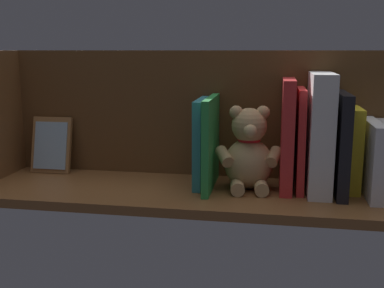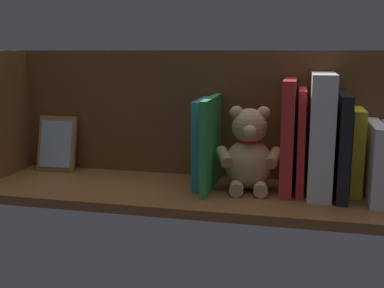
% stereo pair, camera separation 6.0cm
% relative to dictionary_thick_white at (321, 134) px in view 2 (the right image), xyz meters
% --- Properties ---
extents(ground_plane, '(1.08, 0.31, 0.02)m').
position_rel_dictionary_thick_white_xyz_m(ground_plane, '(0.30, 0.03, -0.15)').
color(ground_plane, brown).
extents(shelf_back_panel, '(1.08, 0.02, 0.33)m').
position_rel_dictionary_thick_white_xyz_m(shelf_back_panel, '(0.30, -0.10, 0.03)').
color(shelf_back_panel, brown).
rests_on(shelf_back_panel, ground_plane).
extents(book_1, '(0.03, 0.20, 0.17)m').
position_rel_dictionary_thick_white_xyz_m(book_1, '(-0.12, 0.01, -0.05)').
color(book_1, silver).
rests_on(book_1, ground_plane).
extents(book_2, '(0.03, 0.13, 0.20)m').
position_rel_dictionary_thick_white_xyz_m(book_2, '(-0.08, -0.03, -0.04)').
color(book_2, yellow).
rests_on(book_2, ground_plane).
extents(book_3, '(0.03, 0.19, 0.24)m').
position_rel_dictionary_thick_white_xyz_m(book_3, '(-0.05, 0.00, -0.02)').
color(book_3, black).
rests_on(book_3, ground_plane).
extents(dictionary_thick_white, '(0.05, 0.18, 0.28)m').
position_rel_dictionary_thick_white_xyz_m(dictionary_thick_white, '(0.00, 0.00, 0.00)').
color(dictionary_thick_white, white).
rests_on(dictionary_thick_white, ground_plane).
extents(book_4, '(0.02, 0.15, 0.24)m').
position_rel_dictionary_thick_white_xyz_m(book_4, '(0.04, -0.01, -0.02)').
color(book_4, red).
rests_on(book_4, ground_plane).
extents(book_5, '(0.03, 0.16, 0.27)m').
position_rel_dictionary_thick_white_xyz_m(book_5, '(0.07, -0.01, -0.01)').
color(book_5, red).
rests_on(book_5, ground_plane).
extents(teddy_bear, '(0.16, 0.14, 0.20)m').
position_rel_dictionary_thick_white_xyz_m(teddy_bear, '(0.16, 0.01, -0.05)').
color(teddy_bear, tan).
rests_on(teddy_bear, ground_plane).
extents(book_6, '(0.02, 0.20, 0.22)m').
position_rel_dictionary_thick_white_xyz_m(book_6, '(0.26, 0.01, -0.03)').
color(book_6, green).
rests_on(book_6, ground_plane).
extents(book_7, '(0.02, 0.16, 0.21)m').
position_rel_dictionary_thick_white_xyz_m(book_7, '(0.28, -0.01, -0.03)').
color(book_7, teal).
rests_on(book_7, ground_plane).
extents(picture_frame_leaning, '(0.11, 0.05, 0.15)m').
position_rel_dictionary_thick_white_xyz_m(picture_frame_leaning, '(0.71, -0.06, -0.07)').
color(picture_frame_leaning, '#9E6B3D').
rests_on(picture_frame_leaning, ground_plane).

